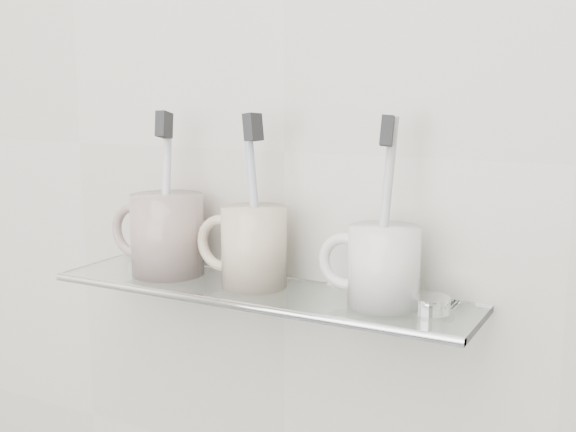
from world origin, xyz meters
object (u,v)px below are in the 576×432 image
Objects in this scene: mug_left at (167,234)px; mug_right at (384,266)px; mug_center at (254,247)px; shelf_glass at (258,292)px.

mug_left reaches higher than mug_right.
mug_left reaches higher than mug_center.
mug_right is at bearing 1.93° from shelf_glass.
mug_center is at bearing 147.94° from shelf_glass.
mug_center is (-0.01, 0.00, 0.05)m from shelf_glass.
mug_right is at bearing -0.46° from mug_left.
mug_right is (0.28, 0.00, -0.01)m from mug_left.
shelf_glass is 5.44× the size of mug_center.
mug_center is 1.10× the size of mug_right.
mug_left is at bearing 177.80° from shelf_glass.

